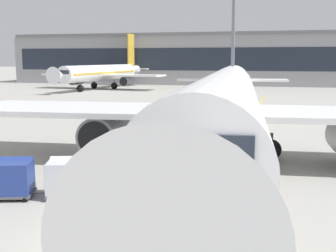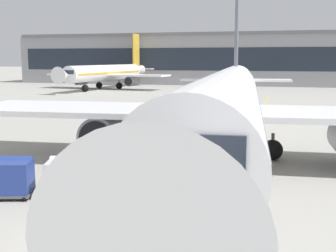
# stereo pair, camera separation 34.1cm
# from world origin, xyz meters

# --- Properties ---
(ground_plane) EXTENTS (600.00, 600.00, 0.00)m
(ground_plane) POSITION_xyz_m (0.00, 0.00, 0.00)
(ground_plane) COLOR #9E9B93
(parked_airplane) EXTENTS (35.03, 45.43, 15.05)m
(parked_airplane) POSITION_xyz_m (3.16, 13.93, 3.74)
(parked_airplane) COLOR white
(parked_airplane) RESTS_ON ground
(belt_loader) EXTENTS (5.11, 3.36, 3.47)m
(belt_loader) POSITION_xyz_m (-0.90, 7.00, 0.93)
(belt_loader) COLOR silver
(belt_loader) RESTS_ON ground
(baggage_cart_lead) EXTENTS (2.83, 2.13, 1.91)m
(baggage_cart_lead) POSITION_xyz_m (-3.16, 4.51, 1.00)
(baggage_cart_lead) COLOR #515156
(baggage_cart_lead) RESTS_ON ground
(baggage_cart_second) EXTENTS (2.83, 2.13, 1.91)m
(baggage_cart_second) POSITION_xyz_m (-5.75, 3.72, 1.00)
(baggage_cart_second) COLOR #515156
(baggage_cart_second) RESTS_ON ground
(ground_crew_by_loader) EXTENTS (0.57, 0.28, 1.74)m
(ground_crew_by_loader) POSITION_xyz_m (-3.22, 6.22, 1.00)
(ground_crew_by_loader) COLOR black
(ground_crew_by_loader) RESTS_ON ground
(ground_crew_by_carts) EXTENTS (0.53, 0.37, 1.74)m
(ground_crew_by_carts) POSITION_xyz_m (-3.16, 5.13, 1.00)
(ground_crew_by_carts) COLOR #514C42
(ground_crew_by_carts) RESTS_ON ground
(safety_cone_engine_keepout) EXTENTS (0.55, 0.55, 0.62)m
(safety_cone_engine_keepout) POSITION_xyz_m (-3.83, 13.98, 0.30)
(safety_cone_engine_keepout) COLOR black
(safety_cone_engine_keepout) RESTS_ON ground
(apron_guidance_line_lead_in) EXTENTS (0.20, 110.00, 0.01)m
(apron_guidance_line_lead_in) POSITION_xyz_m (3.49, 13.14, 0.00)
(apron_guidance_line_lead_in) COLOR yellow
(apron_guidance_line_lead_in) RESTS_ON ground
(terminal_building) EXTENTS (146.52, 19.96, 13.00)m
(terminal_building) POSITION_xyz_m (8.61, 102.41, 6.45)
(terminal_building) COLOR #939399
(terminal_building) RESTS_ON ground
(distant_airplane) EXTENTS (28.25, 36.71, 12.62)m
(distant_airplane) POSITION_xyz_m (-31.63, 75.35, 3.48)
(distant_airplane) COLOR white
(distant_airplane) RESTS_ON ground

